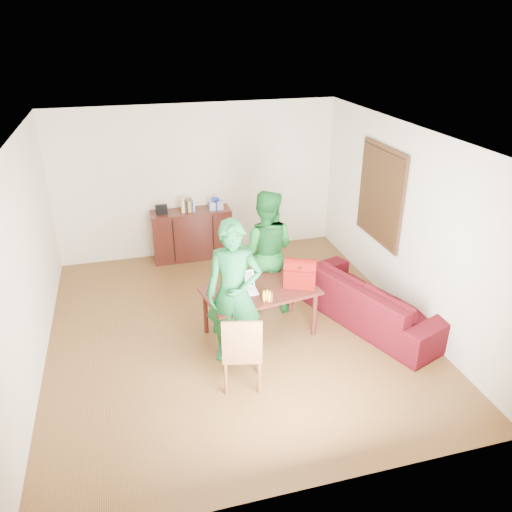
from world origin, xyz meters
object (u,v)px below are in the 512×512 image
object	(u,v)px
laptop	(245,289)
sofa	(372,300)
bottle	(271,296)
red_bag	(300,275)
chair	(242,364)
person_near	(234,293)
person_far	(265,251)
table	(260,295)

from	to	relation	value
laptop	sofa	xyz separation A→B (m)	(1.84, -0.07, -0.40)
bottle	red_bag	bearing A→B (deg)	31.04
chair	red_bag	bearing A→B (deg)	54.89
person_near	person_far	bearing A→B (deg)	76.13
person_near	sofa	world-z (taller)	person_near
table	chair	size ratio (longest dim) A/B	1.61
person_near	laptop	size ratio (longest dim) A/B	5.69
table	chair	xyz separation A→B (m)	(-0.48, -0.97, -0.32)
person_near	bottle	bearing A→B (deg)	29.48
chair	table	bearing A→B (deg)	76.21
laptop	bottle	bearing A→B (deg)	-49.52
table	laptop	world-z (taller)	laptop
bottle	red_bag	world-z (taller)	red_bag
sofa	table	bearing A→B (deg)	66.16
person_far	red_bag	bearing A→B (deg)	131.68
person_far	sofa	size ratio (longest dim) A/B	0.78
bottle	sofa	size ratio (longest dim) A/B	0.07
laptop	red_bag	distance (m)	0.77
chair	red_bag	xyz separation A→B (m)	(1.03, 0.93, 0.56)
person_far	laptop	xyz separation A→B (m)	(-0.49, -0.73, -0.17)
table	person_near	xyz separation A→B (m)	(-0.45, -0.43, 0.33)
table	person_far	size ratio (longest dim) A/B	0.88
bottle	person_far	bearing A→B (deg)	77.65
person_far	red_bag	size ratio (longest dim) A/B	4.34
chair	sofa	distance (m)	2.29
chair	red_bag	world-z (taller)	red_bag
table	chair	bearing A→B (deg)	-126.12
table	chair	world-z (taller)	chair
table	red_bag	xyz separation A→B (m)	(0.55, -0.04, 0.24)
person_far	bottle	size ratio (longest dim) A/B	11.15
laptop	sofa	world-z (taller)	laptop
table	red_bag	bearing A→B (deg)	-13.23
bottle	chair	bearing A→B (deg)	-130.31
table	laptop	distance (m)	0.25
table	person_near	size ratio (longest dim) A/B	0.85
chair	person_near	bearing A→B (deg)	99.39
person_near	person_far	distance (m)	1.36
sofa	person_near	bearing A→B (deg)	78.60
red_bag	person_near	bearing A→B (deg)	-133.81
person_near	red_bag	world-z (taller)	person_near
person_far	red_bag	world-z (taller)	person_far
chair	person_far	world-z (taller)	person_far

